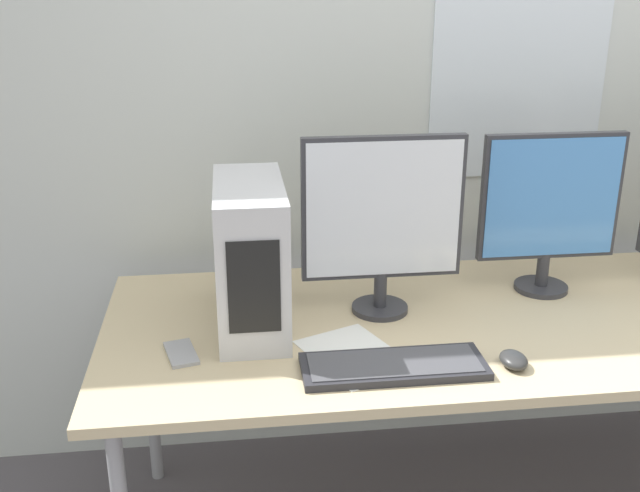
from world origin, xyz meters
The scene contains 9 objects.
wall_back centered at (0.00, 1.00, 1.35)m, with size 8.00×0.07×2.70m.
desk centered at (0.00, 0.44, 0.69)m, with size 2.57×0.87×0.73m.
pc_tower centered at (-0.86, 0.48, 0.93)m, with size 0.19×0.45×0.41m.
monitor_main centered at (-0.49, 0.51, 1.02)m, with size 0.46×0.16×0.52m.
monitor_right_near centered at (0.04, 0.60, 1.00)m, with size 0.43×0.16×0.49m.
keyboard centered at (-0.53, 0.17, 0.74)m, with size 0.46×0.17×0.02m.
mouse centered at (-0.22, 0.15, 0.75)m, with size 0.07×0.09×0.04m.
cell_phone centered at (-1.06, 0.31, 0.73)m, with size 0.10×0.15×0.01m.
paper_sheet_left centered at (-0.61, 0.25, 0.73)m, with size 0.31×0.35×0.00m.
Camera 1 is at (-0.91, -1.44, 1.67)m, focal length 42.00 mm.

